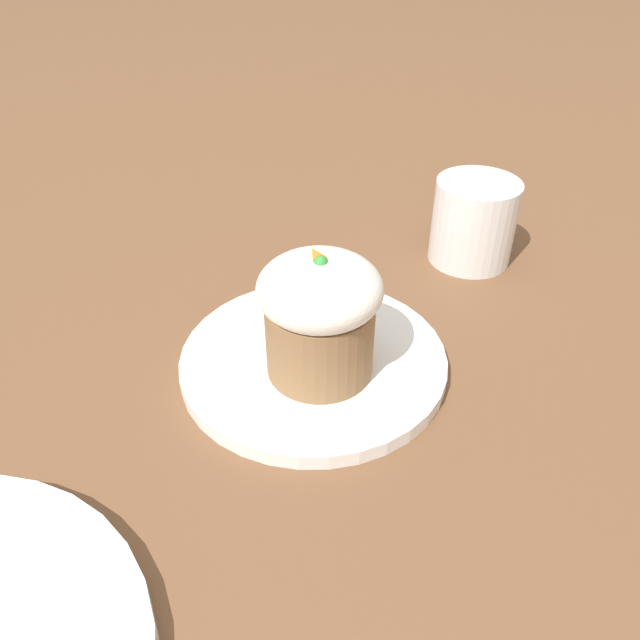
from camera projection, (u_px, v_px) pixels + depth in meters
name	position (u px, v px, depth m)	size (l,w,h in m)	color
ground_plane	(313.00, 367.00, 0.51)	(4.00, 4.00, 0.00)	brown
dessert_plate	(313.00, 361.00, 0.51)	(0.21, 0.21, 0.01)	white
carrot_cake	(320.00, 314.00, 0.46)	(0.09, 0.09, 0.10)	olive
spoon	(307.00, 354.00, 0.50)	(0.13, 0.04, 0.01)	#B7B7BC
coffee_cup	(472.00, 221.00, 0.62)	(0.12, 0.08, 0.08)	white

